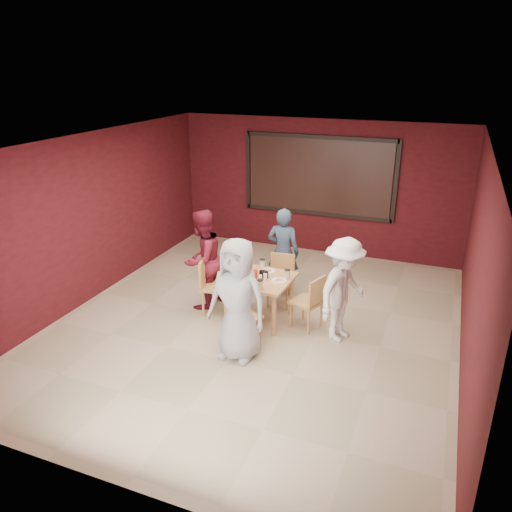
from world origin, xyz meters
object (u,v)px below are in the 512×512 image
at_px(dining_table, 261,283).
at_px(chair_front, 241,316).
at_px(diner_front, 237,300).
at_px(diner_left, 203,259).
at_px(diner_back, 283,252).
at_px(diner_right, 343,290).
at_px(chair_right, 311,300).
at_px(chair_back, 281,276).
at_px(chair_left, 212,282).

bearing_deg(dining_table, chair_front, -89.76).
bearing_deg(diner_front, diner_left, 137.98).
bearing_deg(dining_table, diner_back, 90.28).
xyz_separation_m(diner_left, diner_right, (2.38, -0.22, -0.04)).
distance_m(chair_front, chair_right, 1.15).
xyz_separation_m(chair_back, diner_back, (-0.09, 0.36, 0.30)).
xyz_separation_m(chair_left, diner_left, (-0.24, 0.17, 0.30)).
bearing_deg(chair_front, chair_right, 46.53).
relative_size(chair_front, diner_right, 0.53).
distance_m(chair_back, diner_right, 1.48).
relative_size(diner_front, diner_left, 1.05).
xyz_separation_m(chair_left, diner_right, (2.15, -0.05, 0.26)).
relative_size(chair_right, diner_front, 0.50).
bearing_deg(dining_table, diner_right, -3.58).
relative_size(chair_back, diner_front, 0.49).
relative_size(chair_left, diner_back, 0.60).
bearing_deg(chair_back, dining_table, -96.70).
relative_size(chair_back, chair_left, 0.91).
bearing_deg(chair_back, diner_front, -90.32).
height_order(chair_back, diner_left, diner_left).
height_order(diner_front, diner_back, diner_front).
distance_m(dining_table, chair_front, 0.83).
relative_size(chair_back, diner_left, 0.51).
relative_size(dining_table, chair_right, 1.11).
bearing_deg(diner_front, chair_front, 108.93).
height_order(diner_front, diner_left, diner_front).
bearing_deg(chair_right, diner_left, 176.48).
distance_m(diner_front, diner_back, 2.16).
height_order(chair_front, diner_left, diner_left).
height_order(chair_front, chair_right, chair_right).
distance_m(diner_front, diner_right, 1.58).
height_order(diner_front, diner_right, diner_front).
xyz_separation_m(chair_right, diner_left, (-1.88, 0.12, 0.34)).
distance_m(diner_left, diner_right, 2.39).
height_order(chair_right, diner_left, diner_left).
height_order(chair_back, diner_right, diner_right).
bearing_deg(chair_front, diner_front, -75.57).
xyz_separation_m(chair_front, diner_right, (1.29, 0.73, 0.32)).
distance_m(diner_front, diner_left, 1.68).
bearing_deg(chair_right, diner_front, -123.07).
distance_m(dining_table, chair_left, 0.86).
relative_size(chair_left, diner_left, 0.56).
distance_m(chair_front, diner_front, 0.49).
distance_m(chair_left, diner_back, 1.41).
bearing_deg(diner_front, dining_table, 98.40).
height_order(dining_table, chair_left, chair_left).
distance_m(chair_back, chair_left, 1.19).
distance_m(chair_front, diner_right, 1.52).
height_order(chair_right, diner_right, diner_right).
relative_size(diner_front, diner_back, 1.11).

